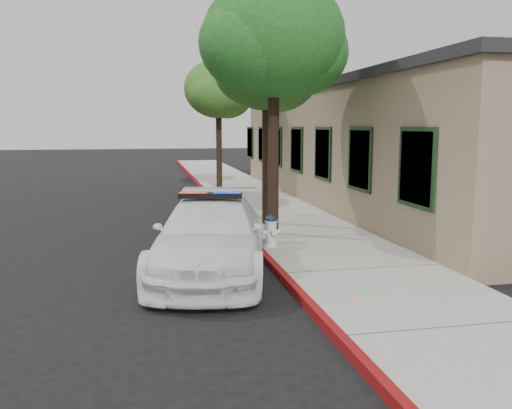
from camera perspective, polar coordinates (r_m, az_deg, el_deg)
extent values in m
plane|color=black|center=(9.80, 2.55, -8.21)|extent=(120.00, 120.00, 0.00)
cube|color=gray|center=(13.01, 6.15, -3.75)|extent=(3.20, 60.00, 0.15)
cube|color=maroon|center=(12.63, -0.53, -4.05)|extent=(0.14, 60.00, 0.16)
cube|color=#887059|center=(20.24, 14.88, 5.84)|extent=(7.00, 20.00, 4.00)
cube|color=black|center=(20.27, 15.10, 11.83)|extent=(7.30, 20.30, 0.24)
cube|color=black|center=(11.53, 16.84, 3.80)|extent=(0.08, 1.48, 1.68)
cube|color=black|center=(14.23, 11.08, 4.81)|extent=(0.08, 1.48, 1.68)
cube|color=black|center=(17.04, 7.18, 5.46)|extent=(0.08, 1.48, 1.68)
cube|color=black|center=(19.90, 4.38, 5.91)|extent=(0.08, 1.48, 1.68)
cube|color=black|center=(22.79, 2.28, 6.23)|extent=(0.08, 1.48, 1.68)
cube|color=black|center=(25.71, 0.66, 6.48)|extent=(0.08, 1.48, 1.68)
cube|color=black|center=(28.65, -0.63, 6.68)|extent=(0.08, 1.48, 1.68)
imported|color=white|center=(10.24, -4.86, -3.36)|extent=(3.02, 5.28, 1.44)
cube|color=black|center=(10.11, -4.92, 0.98)|extent=(1.23, 0.53, 0.10)
cube|color=red|center=(10.14, -6.72, 1.01)|extent=(0.56, 0.34, 0.11)
cube|color=#0B29C9|center=(10.08, -3.11, 1.01)|extent=(0.56, 0.34, 0.11)
cylinder|color=silver|center=(11.88, 1.62, -4.37)|extent=(0.30, 0.30, 0.05)
cylinder|color=silver|center=(11.82, 1.63, -3.09)|extent=(0.25, 0.25, 0.49)
cylinder|color=silver|center=(11.78, 1.63, -1.84)|extent=(0.28, 0.28, 0.04)
ellipsoid|color=#0D1A31|center=(11.77, 1.63, -1.59)|extent=(0.26, 0.26, 0.19)
cylinder|color=#0D1A31|center=(11.75, 1.63, -1.17)|extent=(0.06, 0.06, 0.05)
cylinder|color=silver|center=(11.77, 0.94, -3.04)|extent=(0.12, 0.11, 0.10)
cylinder|color=silver|center=(11.87, 2.31, -2.94)|extent=(0.12, 0.11, 0.10)
cylinder|color=silver|center=(11.68, 1.89, -3.04)|extent=(0.14, 0.12, 0.12)
cylinder|color=black|center=(13.04, 1.87, 5.09)|extent=(0.27, 0.27, 3.80)
ellipsoid|color=#1B4C17|center=(13.19, 1.93, 17.55)|extent=(3.38, 3.38, 2.87)
ellipsoid|color=#1B4C17|center=(13.44, 4.34, 15.99)|extent=(2.53, 2.53, 2.15)
ellipsoid|color=#1B4C17|center=(12.87, -0.12, 16.83)|extent=(2.64, 2.64, 2.24)
cylinder|color=black|center=(14.49, 1.14, 4.73)|extent=(0.24, 0.24, 3.46)
ellipsoid|color=#20541A|center=(14.55, 1.17, 14.88)|extent=(2.90, 2.90, 2.46)
ellipsoid|color=#20541A|center=(14.92, 2.15, 13.63)|extent=(2.34, 2.34, 1.99)
ellipsoid|color=#20541A|center=(14.23, -0.01, 14.27)|extent=(2.24, 2.24, 1.91)
cylinder|color=black|center=(22.54, -3.99, 5.86)|extent=(0.25, 0.25, 3.34)
ellipsoid|color=#365B1C|center=(22.57, -4.05, 12.29)|extent=(2.86, 2.86, 2.43)
ellipsoid|color=#365B1C|center=(22.93, -3.14, 11.52)|extent=(2.19, 2.19, 1.86)
ellipsoid|color=#365B1C|center=(22.18, -4.43, 11.86)|extent=(2.29, 2.29, 1.95)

